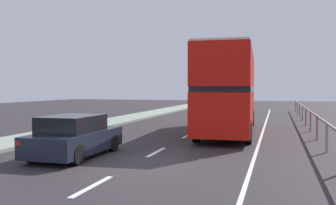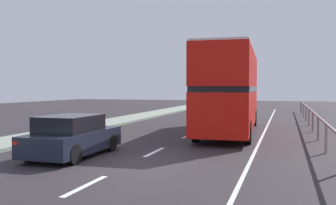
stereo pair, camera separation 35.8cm
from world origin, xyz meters
name	(u,v)px [view 2 (the right image)]	position (x,y,z in m)	size (l,w,h in m)	color
ground_plane	(132,165)	(0.00, 0.00, -0.05)	(74.24, 120.00, 0.10)	#2C272A
lane_paint_markings	(238,135)	(2.30, 8.36, 0.00)	(3.69, 46.00, 0.01)	silver
bridge_side_railing	(315,118)	(6.03, 9.00, 0.90)	(0.10, 42.00, 1.12)	gray
double_decker_bus_red	(230,89)	(1.83, 9.08, 2.32)	(2.92, 11.13, 4.33)	red
hatchback_car_near	(72,137)	(-2.43, 0.50, 0.69)	(1.84, 4.04, 1.43)	#1B202F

